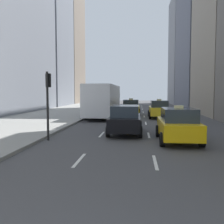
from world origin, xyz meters
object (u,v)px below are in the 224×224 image
at_px(taxi_third, 159,109).
at_px(sedan_black_near, 125,119).
at_px(taxi_second, 178,125).
at_px(city_bus, 104,99).
at_px(traffic_light_pole, 48,95).
at_px(taxi_lead, 131,107).

xyz_separation_m(taxi_third, sedan_black_near, (-2.80, -10.21, 0.00)).
distance_m(taxi_second, city_bus, 14.83).
bearing_deg(traffic_light_pole, taxi_second, 1.55).
height_order(taxi_second, taxi_third, same).
height_order(taxi_lead, sedan_black_near, taxi_lead).
height_order(taxi_lead, taxi_second, same).
height_order(taxi_third, city_bus, city_bus).
height_order(city_bus, traffic_light_pole, traffic_light_pole).
bearing_deg(taxi_lead, sedan_black_near, -90.00).
bearing_deg(city_bus, taxi_second, -67.72).
relative_size(taxi_second, traffic_light_pole, 1.22).
relative_size(taxi_third, traffic_light_pole, 1.22).
bearing_deg(sedan_black_near, city_bus, 103.83).
height_order(taxi_second, sedan_black_near, taxi_second).
bearing_deg(taxi_third, taxi_second, -90.00).
bearing_deg(city_bus, traffic_light_pole, -94.69).
xyz_separation_m(taxi_lead, sedan_black_near, (-0.00, -12.66, 0.00)).
height_order(sedan_black_near, traffic_light_pole, traffic_light_pole).
distance_m(taxi_lead, city_bus, 3.20).
bearing_deg(taxi_second, sedan_black_near, 140.97).
height_order(taxi_lead, taxi_third, same).
xyz_separation_m(taxi_lead, traffic_light_pole, (-3.95, -15.11, 1.53)).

